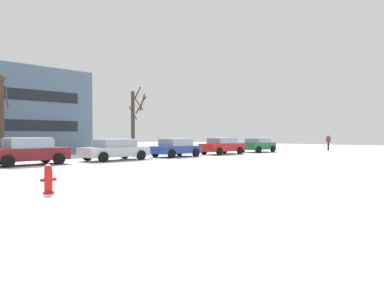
{
  "coord_description": "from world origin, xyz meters",
  "views": [
    {
      "loc": [
        -2.33,
        -11.76,
        1.64
      ],
      "look_at": [
        14.41,
        5.1,
        1.07
      ],
      "focal_mm": 33.22,
      "sensor_mm": 36.0,
      "label": 1
    }
  ],
  "objects_px": {
    "parked_car_silver": "(115,149)",
    "parked_car_blue": "(176,147)",
    "fire_hydrant": "(48,179)",
    "parked_car_red": "(222,146)",
    "parked_car_maroon": "(28,151)",
    "pedestrian_crossing": "(328,141)",
    "parked_car_green": "(258,145)"
  },
  "relations": [
    {
      "from": "fire_hydrant",
      "to": "pedestrian_crossing",
      "type": "xyz_separation_m",
      "value": [
        34.31,
        7.35,
        0.59
      ]
    },
    {
      "from": "fire_hydrant",
      "to": "parked_car_blue",
      "type": "bearing_deg",
      "value": 36.01
    },
    {
      "from": "parked_car_maroon",
      "to": "pedestrian_crossing",
      "type": "bearing_deg",
      "value": -5.56
    },
    {
      "from": "parked_car_maroon",
      "to": "parked_car_blue",
      "type": "distance_m",
      "value": 10.9
    },
    {
      "from": "pedestrian_crossing",
      "to": "parked_car_blue",
      "type": "bearing_deg",
      "value": 171.77
    },
    {
      "from": "parked_car_red",
      "to": "pedestrian_crossing",
      "type": "height_order",
      "value": "pedestrian_crossing"
    },
    {
      "from": "parked_car_blue",
      "to": "parked_car_green",
      "type": "relative_size",
      "value": 1.03
    },
    {
      "from": "parked_car_red",
      "to": "parked_car_blue",
      "type": "bearing_deg",
      "value": 179.63
    },
    {
      "from": "parked_car_silver",
      "to": "parked_car_blue",
      "type": "distance_m",
      "value": 5.45
    },
    {
      "from": "fire_hydrant",
      "to": "parked_car_blue",
      "type": "relative_size",
      "value": 0.21
    },
    {
      "from": "parked_car_blue",
      "to": "parked_car_red",
      "type": "distance_m",
      "value": 5.45
    },
    {
      "from": "parked_car_silver",
      "to": "fire_hydrant",
      "type": "bearing_deg",
      "value": -130.31
    },
    {
      "from": "parked_car_blue",
      "to": "parked_car_red",
      "type": "bearing_deg",
      "value": -0.37
    },
    {
      "from": "parked_car_silver",
      "to": "parked_car_red",
      "type": "distance_m",
      "value": 10.9
    },
    {
      "from": "parked_car_blue",
      "to": "pedestrian_crossing",
      "type": "height_order",
      "value": "pedestrian_crossing"
    },
    {
      "from": "parked_car_maroon",
      "to": "parked_car_silver",
      "type": "relative_size",
      "value": 0.93
    },
    {
      "from": "parked_car_maroon",
      "to": "parked_car_silver",
      "type": "height_order",
      "value": "parked_car_maroon"
    },
    {
      "from": "fire_hydrant",
      "to": "parked_car_green",
      "type": "xyz_separation_m",
      "value": [
        25.03,
        10.27,
        0.3
      ]
    },
    {
      "from": "parked_car_red",
      "to": "pedestrian_crossing",
      "type": "relative_size",
      "value": 2.52
    },
    {
      "from": "fire_hydrant",
      "to": "parked_car_maroon",
      "type": "distance_m",
      "value": 10.86
    },
    {
      "from": "parked_car_maroon",
      "to": "parked_car_green",
      "type": "distance_m",
      "value": 21.81
    },
    {
      "from": "parked_car_silver",
      "to": "parked_car_blue",
      "type": "bearing_deg",
      "value": 0.43
    },
    {
      "from": "fire_hydrant",
      "to": "parked_car_blue",
      "type": "height_order",
      "value": "parked_car_blue"
    },
    {
      "from": "parked_car_red",
      "to": "parked_car_green",
      "type": "xyz_separation_m",
      "value": [
        5.45,
        0.04,
        -0.02
      ]
    },
    {
      "from": "parked_car_blue",
      "to": "fire_hydrant",
      "type": "bearing_deg",
      "value": -143.99
    },
    {
      "from": "parked_car_silver",
      "to": "parked_car_green",
      "type": "height_order",
      "value": "parked_car_silver"
    },
    {
      "from": "parked_car_maroon",
      "to": "fire_hydrant",
      "type": "bearing_deg",
      "value": -107.26
    },
    {
      "from": "parked_car_green",
      "to": "pedestrian_crossing",
      "type": "distance_m",
      "value": 9.73
    },
    {
      "from": "fire_hydrant",
      "to": "parked_car_green",
      "type": "distance_m",
      "value": 27.06
    },
    {
      "from": "fire_hydrant",
      "to": "pedestrian_crossing",
      "type": "bearing_deg",
      "value": 12.09
    },
    {
      "from": "pedestrian_crossing",
      "to": "parked_car_green",
      "type": "bearing_deg",
      "value": 162.48
    },
    {
      "from": "parked_car_silver",
      "to": "pedestrian_crossing",
      "type": "xyz_separation_m",
      "value": [
        25.63,
        -2.88,
        0.29
      ]
    }
  ]
}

